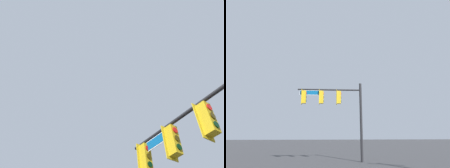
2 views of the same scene
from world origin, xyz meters
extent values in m
cylinder|color=black|center=(-6.06, -8.29, 6.07)|extent=(5.42, 1.30, 0.13)
cube|color=gold|center=(-6.69, -8.15, 5.40)|extent=(0.14, 0.51, 1.30)
cube|color=#B79314|center=(-6.87, -8.11, 5.40)|extent=(0.42, 0.39, 1.10)
cylinder|color=#B79314|center=(-6.87, -8.11, 6.01)|extent=(0.04, 0.04, 0.12)
cylinder|color=red|center=(-7.07, -8.07, 5.73)|extent=(0.08, 0.22, 0.22)
cylinder|color=#392D05|center=(-7.07, -8.07, 5.40)|extent=(0.08, 0.22, 0.22)
cylinder|color=black|center=(-7.07, -8.07, 5.07)|extent=(0.08, 0.22, 0.22)
cube|color=gold|center=(-5.20, -8.47, 5.40)|extent=(0.14, 0.51, 1.30)
cube|color=#B79314|center=(-5.39, -8.43, 5.40)|extent=(0.42, 0.39, 1.10)
cylinder|color=#B79314|center=(-5.39, -8.43, 6.01)|extent=(0.04, 0.04, 0.12)
cylinder|color=red|center=(-5.59, -8.39, 5.73)|extent=(0.08, 0.22, 0.22)
cylinder|color=#392D05|center=(-5.59, -8.39, 5.40)|extent=(0.08, 0.22, 0.22)
cylinder|color=black|center=(-5.59, -8.39, 5.07)|extent=(0.08, 0.22, 0.22)
cube|color=gold|center=(-3.72, -8.79, 5.40)|extent=(0.14, 0.51, 1.30)
cube|color=#B79314|center=(-3.91, -8.75, 5.40)|extent=(0.42, 0.39, 1.10)
cylinder|color=#B79314|center=(-3.91, -8.75, 6.01)|extent=(0.04, 0.04, 0.12)
cylinder|color=red|center=(-4.10, -8.71, 5.73)|extent=(0.08, 0.22, 0.22)
cylinder|color=#392D05|center=(-4.10, -8.71, 5.40)|extent=(0.08, 0.22, 0.22)
cylinder|color=black|center=(-4.10, -8.71, 5.07)|extent=(0.08, 0.22, 0.22)
cube|color=#0A4C7F|center=(-4.46, -8.63, 5.79)|extent=(1.80, 0.43, 0.35)
cube|color=white|center=(-4.46, -8.63, 5.79)|extent=(1.86, 0.42, 0.41)
camera|label=1|loc=(-8.66, -2.14, 1.31)|focal=35.00mm
camera|label=2|loc=(-1.71, 10.02, 1.97)|focal=35.00mm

